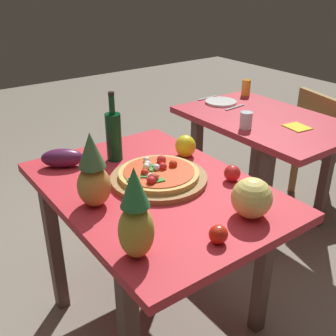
# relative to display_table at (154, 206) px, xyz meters

# --- Properties ---
(ground_plane) EXTENTS (10.00, 10.00, 0.00)m
(ground_plane) POSITION_rel_display_table_xyz_m (0.00, 0.00, -0.66)
(ground_plane) COLOR gray
(display_table) EXTENTS (1.15, 0.82, 0.77)m
(display_table) POSITION_rel_display_table_xyz_m (0.00, 0.00, 0.00)
(display_table) COLOR #523830
(display_table) RESTS_ON ground_plane
(background_table) EXTENTS (1.09, 0.71, 0.77)m
(background_table) POSITION_rel_display_table_xyz_m (-0.33, 1.09, -0.01)
(background_table) COLOR #523830
(background_table) RESTS_ON ground_plane
(dining_chair) EXTENTS (0.49, 0.49, 0.85)m
(dining_chair) POSITION_rel_display_table_xyz_m (-0.25, 1.67, -0.18)
(dining_chair) COLOR olive
(dining_chair) RESTS_ON ground_plane
(pizza_board) EXTENTS (0.43, 0.43, 0.02)m
(pizza_board) POSITION_rel_display_table_xyz_m (-0.02, 0.04, 0.12)
(pizza_board) COLOR olive
(pizza_board) RESTS_ON display_table
(pizza) EXTENTS (0.36, 0.36, 0.06)m
(pizza) POSITION_rel_display_table_xyz_m (-0.02, 0.04, 0.14)
(pizza) COLOR tan
(pizza) RESTS_ON pizza_board
(wine_bottle) EXTENTS (0.08, 0.08, 0.34)m
(wine_bottle) POSITION_rel_display_table_xyz_m (-0.34, -0.00, 0.23)
(wine_bottle) COLOR #093919
(wine_bottle) RESTS_ON display_table
(pineapple_left) EXTENTS (0.13, 0.13, 0.31)m
(pineapple_left) POSITION_rel_display_table_xyz_m (-0.01, -0.28, 0.24)
(pineapple_left) COLOR #B78239
(pineapple_left) RESTS_ON display_table
(pineapple_right) EXTENTS (0.12, 0.12, 0.32)m
(pineapple_right) POSITION_rel_display_table_xyz_m (0.36, -0.31, 0.25)
(pineapple_right) COLOR gold
(pineapple_right) RESTS_ON display_table
(melon) EXTENTS (0.16, 0.16, 0.16)m
(melon) POSITION_rel_display_table_xyz_m (0.41, 0.16, 0.18)
(melon) COLOR #E0CF68
(melon) RESTS_ON display_table
(bell_pepper) EXTENTS (0.10, 0.10, 0.11)m
(bell_pepper) POSITION_rel_display_table_xyz_m (-0.17, 0.31, 0.15)
(bell_pepper) COLOR yellow
(bell_pepper) RESTS_ON display_table
(eggplant) EXTENTS (0.18, 0.22, 0.09)m
(eggplant) POSITION_rel_display_table_xyz_m (-0.41, -0.24, 0.15)
(eggplant) COLOR #521C44
(eggplant) RESTS_ON display_table
(tomato_near_board) EXTENTS (0.07, 0.07, 0.07)m
(tomato_near_board) POSITION_rel_display_table_xyz_m (0.47, -0.05, 0.14)
(tomato_near_board) COLOR red
(tomato_near_board) RESTS_ON display_table
(tomato_by_bottle) EXTENTS (0.06, 0.06, 0.06)m
(tomato_by_bottle) POSITION_rel_display_table_xyz_m (-0.21, -0.21, 0.14)
(tomato_by_bottle) COLOR red
(tomato_by_bottle) RESTS_ON display_table
(tomato_at_corner) EXTENTS (0.07, 0.07, 0.07)m
(tomato_at_corner) POSITION_rel_display_table_xyz_m (0.16, 0.31, 0.14)
(tomato_at_corner) COLOR red
(tomato_at_corner) RESTS_ON display_table
(drinking_glass_juice) EXTENTS (0.06, 0.06, 0.12)m
(drinking_glass_juice) POSITION_rel_display_table_xyz_m (-0.77, 1.35, 0.16)
(drinking_glass_juice) COLOR orange
(drinking_glass_juice) RESTS_ON background_table
(drinking_glass_water) EXTENTS (0.07, 0.07, 0.10)m
(drinking_glass_water) POSITION_rel_display_table_xyz_m (-0.27, 0.84, 0.15)
(drinking_glass_water) COLOR silver
(drinking_glass_water) RESTS_ON background_table
(dinner_plate) EXTENTS (0.22, 0.22, 0.02)m
(dinner_plate) POSITION_rel_display_table_xyz_m (-0.73, 1.07, 0.11)
(dinner_plate) COLOR white
(dinner_plate) RESTS_ON background_table
(fork_utensil) EXTENTS (0.02, 0.18, 0.01)m
(fork_utensil) POSITION_rel_display_table_xyz_m (-0.87, 1.07, 0.11)
(fork_utensil) COLOR silver
(fork_utensil) RESTS_ON background_table
(knife_utensil) EXTENTS (0.03, 0.18, 0.01)m
(knife_utensil) POSITION_rel_display_table_xyz_m (-0.59, 1.07, 0.11)
(knife_utensil) COLOR silver
(knife_utensil) RESTS_ON background_table
(napkin_folded) EXTENTS (0.15, 0.14, 0.01)m
(napkin_folded) POSITION_rel_display_table_xyz_m (-0.10, 1.10, 0.11)
(napkin_folded) COLOR yellow
(napkin_folded) RESTS_ON background_table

